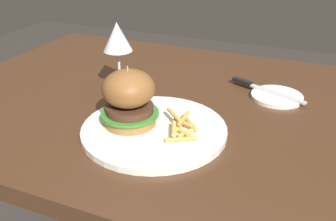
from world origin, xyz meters
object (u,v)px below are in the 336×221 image
(main_plate, at_px, (154,130))
(bread_plate, at_px, (277,96))
(table_knife, at_px, (261,88))
(burger_sandwich, at_px, (129,98))
(wine_glass, at_px, (117,40))

(main_plate, xyz_separation_m, bread_plate, (0.22, 0.28, -0.00))
(bread_plate, xyz_separation_m, table_knife, (-0.05, 0.02, 0.01))
(burger_sandwich, bearing_deg, main_plate, 4.72)
(wine_glass, xyz_separation_m, bread_plate, (0.39, 0.13, -0.14))
(burger_sandwich, height_order, table_knife, burger_sandwich)
(wine_glass, bearing_deg, burger_sandwich, -54.50)
(bread_plate, height_order, table_knife, table_knife)
(main_plate, height_order, wine_glass, wine_glass)
(wine_glass, height_order, bread_plate, wine_glass)
(main_plate, height_order, bread_plate, main_plate)
(burger_sandwich, distance_m, table_knife, 0.39)
(main_plate, xyz_separation_m, wine_glass, (-0.17, 0.16, 0.14))
(main_plate, relative_size, burger_sandwich, 2.37)
(main_plate, bearing_deg, table_knife, 60.24)
(table_knife, bearing_deg, wine_glass, -157.33)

